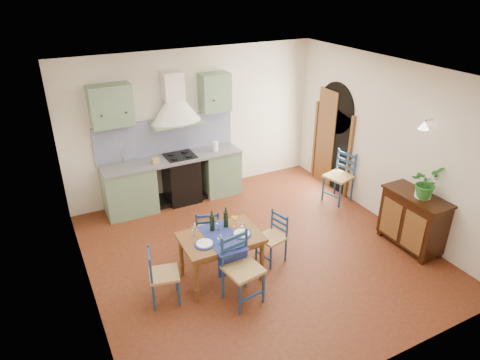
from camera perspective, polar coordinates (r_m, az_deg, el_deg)
name	(u,v)px	position (r m, az deg, el deg)	size (l,w,h in m)	color
floor	(258,252)	(6.89, 2.39, -9.60)	(5.00, 5.00, 0.00)	#481A0F
back_wall	(177,148)	(8.07, -8.43, 4.24)	(5.00, 0.96, 2.80)	beige
right_wall	(376,142)	(7.84, 17.68, 4.85)	(0.26, 5.00, 2.80)	beige
left_wall	(79,213)	(5.52, -20.66, -4.13)	(0.04, 5.00, 2.80)	beige
ceiling	(262,75)	(5.73, 2.92, 13.82)	(5.00, 5.00, 0.01)	white
dining_table	(221,241)	(6.03, -2.52, -8.13)	(1.13, 0.85, 1.03)	brown
chair_near	(242,269)	(5.74, 0.21, -11.73)	(0.51, 0.51, 0.97)	navy
chair_far	(207,231)	(6.66, -4.41, -6.73)	(0.48, 0.48, 0.81)	navy
chair_left	(162,275)	(5.85, -10.38, -12.37)	(0.46, 0.46, 0.82)	navy
chair_right	(273,237)	(6.52, 4.39, -7.62)	(0.45, 0.45, 0.79)	navy
chair_spare	(340,176)	(8.35, 13.17, 0.47)	(0.56, 0.56, 0.97)	navy
sideboard	(413,219)	(7.29, 22.05, -4.80)	(0.50, 1.05, 0.94)	black
potted_plant	(425,183)	(6.96, 23.49, -0.31)	(0.43, 0.38, 0.48)	#277227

